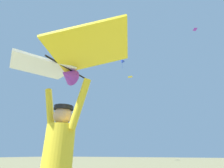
{
  "coord_description": "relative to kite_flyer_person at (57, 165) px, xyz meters",
  "views": [
    {
      "loc": [
        1.68,
        -1.91,
        1.05
      ],
      "look_at": [
        0.23,
        1.0,
        2.47
      ],
      "focal_mm": 25.85,
      "sensor_mm": 36.0,
      "label": 1
    }
  ],
  "objects": [
    {
      "name": "kite_flyer_person",
      "position": [
        0.0,
        0.0,
        0.0
      ],
      "size": [
        0.81,
        0.36,
        1.92
      ],
      "color": "#424751",
      "rests_on": "ground"
    },
    {
      "name": "held_stunt_kite",
      "position": [
        -0.01,
        -0.09,
        1.28
      ],
      "size": [
        2.12,
        1.18,
        0.43
      ],
      "color": "black"
    },
    {
      "name": "distant_kite_blue_low_right",
      "position": [
        -9.19,
        24.5,
        17.15
      ],
      "size": [
        1.16,
        1.16,
        1.91
      ],
      "color": "blue"
    },
    {
      "name": "distant_kite_yellow_high_right",
      "position": [
        -7.91,
        25.17,
        13.88
      ],
      "size": [
        1.16,
        1.17,
        0.18
      ],
      "color": "yellow"
    },
    {
      "name": "distant_kite_purple_mid_left",
      "position": [
        4.25,
        21.4,
        17.66
      ],
      "size": [
        0.63,
        0.62,
        0.24
      ],
      "color": "purple"
    }
  ]
}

